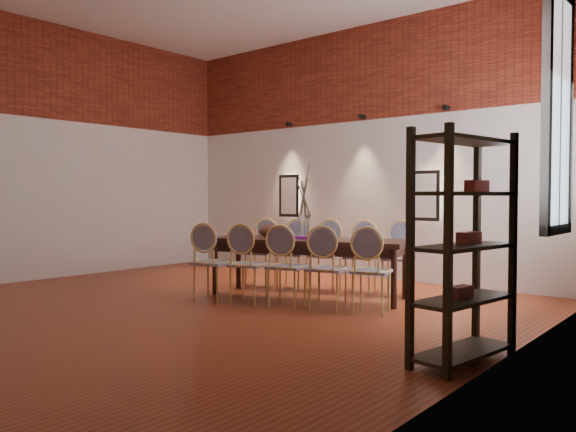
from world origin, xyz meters
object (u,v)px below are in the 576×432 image
Objects in this scene: dining_table at (308,268)px; book at (300,237)px; chair_near_e at (371,271)px; chair_near_c at (287,267)px; chair_far_a at (260,252)px; chair_far_b at (292,254)px; chair_far_c at (326,255)px; chair_far_e at (398,258)px; vase at (304,227)px; chair_far_d at (361,257)px; bowl at (268,231)px; chair_near_d at (328,269)px; shelving_rack at (464,247)px; chair_near_a at (212,263)px; chair_near_b at (249,264)px.

book reaches higher than dining_table.
chair_near_e is 1.33m from book.
chair_near_c and chair_far_a have the same top height.
dining_table is 0.86m from chair_far_b.
chair_far_b is at bearing -0.00° from chair_far_c.
chair_far_a is 1.00× the size of chair_far_c.
chair_far_e is 1.34m from vase.
chair_near_e is 1.70m from chair_far_c.
chair_far_a is 1.00× the size of chair_far_e.
chair_far_c is at bearing 0.00° from chair_far_d.
chair_far_a reaches higher than bowl.
dining_table is 2.68× the size of chair_far_c.
chair_near_d is at bearing 180.00° from chair_near_e.
bowl is 3.40m from shelving_rack.
bowl is 0.92× the size of book.
chair_far_e is 1.34m from book.
chair_near_c is 1.00× the size of chair_far_d.
chair_near_e is at bearing -0.00° from chair_near_a.
chair_far_d is at bearing 65.72° from book.
chair_far_c is (0.57, 1.60, 0.00)m from chair_near_a.
chair_far_d is at bearing -180.00° from chair_far_b.
chair_far_b is at bearing 90.00° from chair_near_b.
chair_near_b is at bearing 180.00° from chair_near_e.
chair_near_e reaches higher than book.
book is (0.40, 0.16, -0.07)m from bowl.
book is at bearing 48.93° from chair_far_d.
chair_far_b is at bearing 0.00° from chair_far_d.
book is at bearing 119.83° from chair_far_b.
chair_near_a is 3.49m from shelving_rack.
vase reaches higher than chair_far_a.
chair_near_a and chair_far_c have the same top height.
chair_near_c reaches higher than dining_table.
chair_far_e is at bearing 42.19° from chair_near_b.
dining_table is 9.68× the size of book.
book is (-0.78, 0.47, 0.30)m from chair_near_d.
chair_far_e is 3.92× the size of bowl.
dining_table is 2.68× the size of chair_near_a.
chair_far_e is at bearing 69.81° from chair_near_d.
chair_near_d is 0.50m from chair_near_e.
chair_near_d is 1.27m from bowl.
chair_far_c is 1.00× the size of chair_far_d.
chair_near_a is 1.00× the size of chair_far_e.
chair_far_c is at bearing 90.00° from chair_near_c.
chair_far_e is (1.93, 0.58, 0.00)m from chair_far_a.
chair_near_a is at bearing 42.19° from chair_far_d.
chair_far_e is at bearing -180.00° from chair_far_b.
chair_near_d and chair_far_c have the same top height.
vase is 0.14m from book.
chair_near_d is 1.00× the size of chair_far_c.
chair_far_b is (-1.36, 1.02, 0.00)m from chair_near_d.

